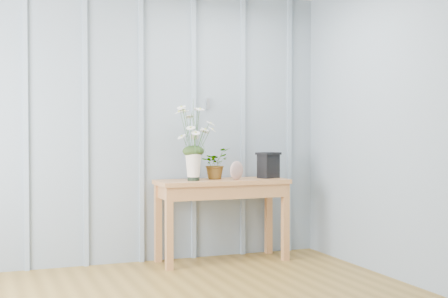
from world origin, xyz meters
name	(u,v)px	position (x,y,z in m)	size (l,w,h in m)	color
room_shell	(151,16)	(0.00, 0.92, 1.99)	(4.00, 4.50, 2.50)	#8493A1
sideboard	(222,192)	(0.94, 1.99, 0.64)	(1.20, 0.45, 0.75)	#AC6F3D
daisy_vase	(193,133)	(0.66, 1.96, 1.18)	(0.48, 0.37, 0.68)	black
spider_plant	(215,164)	(0.90, 2.07, 0.89)	(0.26, 0.22, 0.28)	#213815
felt_disc_vessel	(237,170)	(1.05, 1.90, 0.84)	(0.17, 0.05, 0.17)	brown
carved_box	(268,165)	(1.41, 2.00, 0.87)	(0.24, 0.21, 0.24)	black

